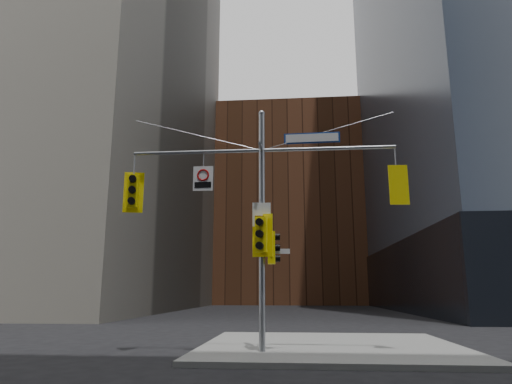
% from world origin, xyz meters
% --- Properties ---
extents(ground, '(160.00, 160.00, 0.00)m').
position_xyz_m(ground, '(0.00, 0.00, 0.00)').
color(ground, black).
rests_on(ground, ground).
extents(sidewalk_corner, '(8.00, 8.00, 0.15)m').
position_xyz_m(sidewalk_corner, '(2.00, 4.00, 0.07)').
color(sidewalk_corner, gray).
rests_on(sidewalk_corner, ground).
extents(brick_midrise, '(26.00, 20.00, 28.00)m').
position_xyz_m(brick_midrise, '(0.00, 58.00, 14.00)').
color(brick_midrise, brown).
rests_on(brick_midrise, ground).
extents(signal_assembly, '(8.00, 0.80, 7.30)m').
position_xyz_m(signal_assembly, '(0.00, 1.99, 4.42)').
color(signal_assembly, gray).
rests_on(signal_assembly, ground).
extents(traffic_light_west_arm, '(0.60, 0.55, 1.28)m').
position_xyz_m(traffic_light_west_arm, '(-3.98, 2.01, 4.80)').
color(traffic_light_west_arm, yellow).
rests_on(traffic_light_west_arm, ground).
extents(traffic_light_east_arm, '(0.56, 0.46, 1.17)m').
position_xyz_m(traffic_light_east_arm, '(3.97, 1.99, 4.80)').
color(traffic_light_east_arm, yellow).
rests_on(traffic_light_east_arm, ground).
extents(traffic_light_pole_side, '(0.37, 0.31, 0.94)m').
position_xyz_m(traffic_light_pole_side, '(0.32, 2.00, 3.03)').
color(traffic_light_pole_side, yellow).
rests_on(traffic_light_pole_side, ground).
extents(traffic_light_pole_front, '(0.59, 0.52, 1.25)m').
position_xyz_m(traffic_light_pole_front, '(0.00, 1.73, 3.38)').
color(traffic_light_pole_front, yellow).
rests_on(traffic_light_pole_front, ground).
extents(street_sign_blade, '(1.69, 0.10, 0.33)m').
position_xyz_m(street_sign_blade, '(1.53, 2.00, 6.35)').
color(street_sign_blade, navy).
rests_on(street_sign_blade, ground).
extents(regulatory_sign_arm, '(0.61, 0.07, 0.76)m').
position_xyz_m(regulatory_sign_arm, '(-1.79, 1.97, 5.17)').
color(regulatory_sign_arm, silver).
rests_on(regulatory_sign_arm, ground).
extents(regulatory_sign_pole, '(0.54, 0.09, 0.70)m').
position_xyz_m(regulatory_sign_pole, '(0.00, 1.88, 3.97)').
color(regulatory_sign_pole, silver).
rests_on(regulatory_sign_pole, ground).
extents(street_blade_ew, '(0.73, 0.08, 0.15)m').
position_xyz_m(street_blade_ew, '(0.45, 2.00, 2.92)').
color(street_blade_ew, silver).
rests_on(street_blade_ew, ground).
extents(street_blade_ns, '(0.06, 0.76, 0.15)m').
position_xyz_m(street_blade_ns, '(0.00, 2.45, 2.73)').
color(street_blade_ns, '#145926').
rests_on(street_blade_ns, ground).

